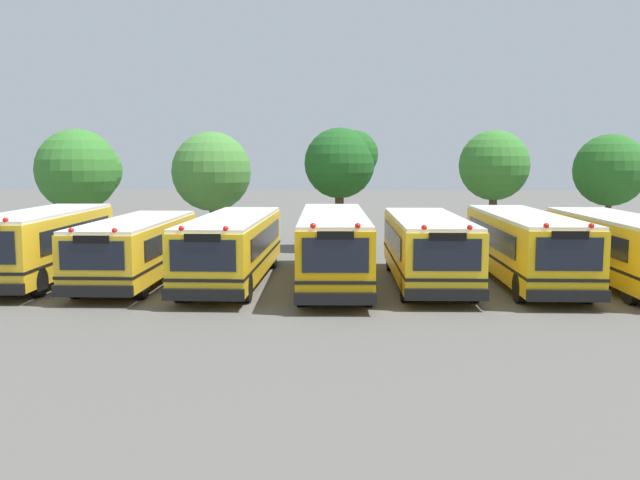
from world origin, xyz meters
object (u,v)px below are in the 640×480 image
Objects in this scene: tree_2 at (343,162)px; tree_4 at (608,171)px; school_bus_4 at (427,247)px; tree_1 at (215,172)px; tree_3 at (495,167)px; school_bus_0 at (43,243)px; school_bus_6 at (621,247)px; school_bus_2 at (233,246)px; tree_0 at (81,170)px; school_bus_5 at (524,245)px; school_bus_3 at (333,245)px; school_bus_1 at (137,247)px.

tree_4 is (13.63, 0.80, -0.48)m from tree_2.
school_bus_4 is 1.65× the size of tree_4.
tree_2 is at bearing -12.73° from tree_1.
school_bus_0 is at bearing -149.84° from tree_3.
school_bus_6 is 14.46m from tree_2.
school_bus_6 is 20.69m from tree_1.
school_bus_2 is at bearing -1.68° from school_bus_4.
tree_0 is 13.57m from tree_2.
tree_1 reaches higher than school_bus_6.
tree_0 is at bearing -24.76° from school_bus_5.
tree_1 is at bearing 177.88° from tree_4.
school_bus_3 is (11.05, -0.09, -0.02)m from school_bus_0.
school_bus_5 is at bearing 179.80° from school_bus_0.
school_bus_0 is at bearing 0.81° from school_bus_2.
tree_0 is 1.04× the size of tree_4.
tree_3 is at bearing -151.05° from school_bus_0.
school_bus_4 is (10.90, 0.01, 0.07)m from school_bus_1.
tree_4 is (21.38, 10.62, 2.72)m from school_bus_1.
school_bus_0 is 0.96× the size of school_bus_4.
school_bus_0 is 0.99× the size of school_bus_1.
tree_0 is at bearing -38.25° from school_bus_3.
school_bus_4 is 19.59m from tree_0.
tree_0 is at bearing -45.19° from school_bus_2.
school_bus_4 is at bearing 178.30° from school_bus_0.
school_bus_3 is 10.26m from tree_2.
school_bus_4 is 15.38m from tree_1.
tree_1 reaches higher than school_bus_1.
tree_1 reaches higher than school_bus_4.
tree_1 is at bearing 167.27° from tree_2.
school_bus_3 is at bearing 179.16° from school_bus_2.
school_bus_3 is 17.71m from tree_4.
tree_2 is (7.75, 9.82, 3.19)m from school_bus_1.
school_bus_1 is 0.89× the size of school_bus_6.
tree_1 is at bearing -49.19° from school_bus_4.
school_bus_0 is 1.57× the size of tree_4.
school_bus_4 reaches higher than school_bus_1.
tree_1 is (-6.56, 11.34, 2.50)m from school_bus_3.
school_bus_6 is (3.50, -0.24, -0.03)m from school_bus_5.
tree_0 is (-5.81, 9.89, 2.74)m from school_bus_1.
school_bus_1 is (3.63, -0.13, -0.15)m from school_bus_0.
school_bus_3 is 1.16× the size of school_bus_4.
school_bus_3 is 1.08× the size of school_bus_6.
school_bus_6 is at bearing -179.00° from school_bus_2.
tree_0 is 6.84m from tree_1.
tree_0 reaches higher than school_bus_1.
tree_1 is 20.54m from tree_4.
tree_2 is at bearing -168.85° from tree_3.
school_bus_0 is 22.61m from tree_3.
tree_0 is 27.20m from tree_4.
tree_3 is at bearing -127.89° from school_bus_3.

